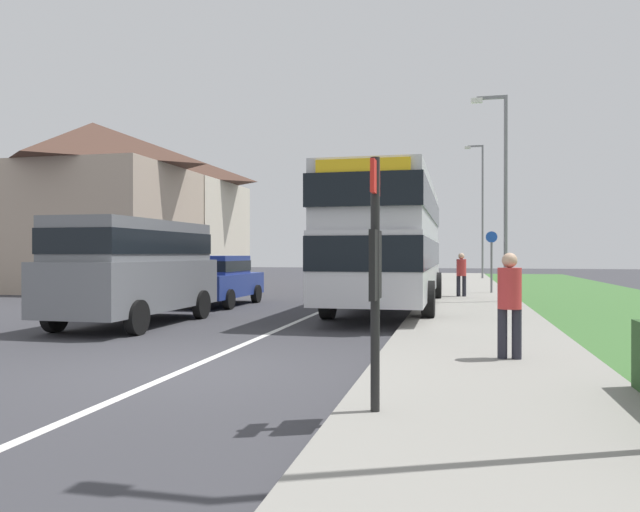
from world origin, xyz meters
The scene contains 13 objects.
ground_plane centered at (0.00, 0.00, 0.00)m, with size 120.00×120.00×0.00m, color #38383D.
lane_marking_centre centered at (0.00, 8.00, 0.00)m, with size 0.14×60.00×0.01m, color silver.
pavement_near_side centered at (4.20, 6.00, 0.06)m, with size 3.20×68.00×0.12m, color gray.
double_decker_bus centered at (1.85, 9.91, 2.14)m, with size 2.80×10.86×3.70m.
parked_van_grey centered at (-3.50, 4.75, 1.42)m, with size 2.11×5.05×2.41m.
parked_car_blue centered at (-3.63, 9.97, 0.87)m, with size 1.88×4.00×1.58m.
pedestrian_at_stop centered at (4.53, 1.33, 0.98)m, with size 0.34×0.34×1.67m.
pedestrian_walking_away centered at (3.94, 14.17, 0.98)m, with size 0.34×0.34×1.67m.
bus_stop_sign centered at (3.00, -1.99, 1.54)m, with size 0.09×0.52×2.60m.
cycle_route_sign centered at (5.10, 16.51, 1.43)m, with size 0.44×0.08×2.52m.
street_lamp_mid centered at (5.18, 12.10, 3.89)m, with size 1.14×0.20×6.70m.
street_lamp_far centered at (5.23, 30.41, 4.73)m, with size 1.14×0.20×8.34m.
house_terrace_far_side centered at (-12.02, 19.15, 3.74)m, with size 7.75×13.06×7.48m.
Camera 1 is at (3.78, -7.80, 1.66)m, focal length 33.59 mm.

